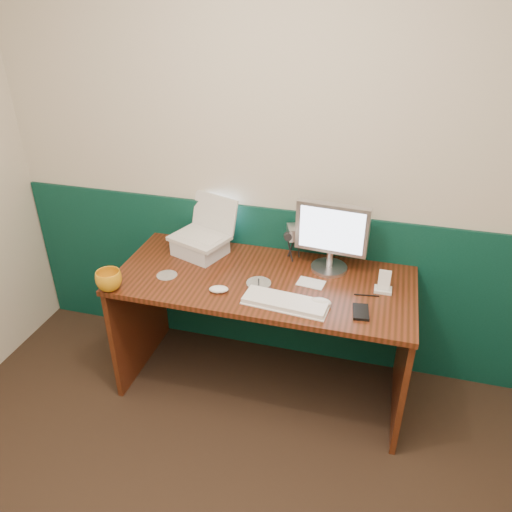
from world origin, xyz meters
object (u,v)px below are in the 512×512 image
(keyboard, at_px, (285,303))
(camcorder, at_px, (294,242))
(desk, at_px, (263,334))
(monitor, at_px, (331,238))
(mug, at_px, (109,280))
(laptop, at_px, (198,220))

(keyboard, relative_size, camcorder, 1.96)
(desk, relative_size, monitor, 4.13)
(keyboard, bearing_deg, desk, 133.82)
(desk, bearing_deg, mug, -157.27)
(monitor, distance_m, mug, 1.19)
(laptop, xyz_separation_m, camcorder, (0.53, 0.09, -0.11))
(laptop, xyz_separation_m, keyboard, (0.59, -0.37, -0.21))
(keyboard, height_order, camcorder, camcorder)
(camcorder, bearing_deg, laptop, 168.31)
(desk, distance_m, laptop, 0.75)
(desk, distance_m, monitor, 0.68)
(laptop, bearing_deg, camcorder, 29.55)
(mug, xyz_separation_m, camcorder, (0.85, 0.57, 0.05))
(monitor, bearing_deg, laptop, -172.74)
(keyboard, bearing_deg, laptop, 152.86)
(monitor, relative_size, mug, 2.90)
(mug, bearing_deg, keyboard, 6.42)
(monitor, xyz_separation_m, keyboard, (-0.16, -0.40, -0.18))
(camcorder, bearing_deg, keyboard, -104.51)
(monitor, bearing_deg, mug, -149.44)
(laptop, bearing_deg, keyboard, -12.58)
(keyboard, distance_m, mug, 0.91)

